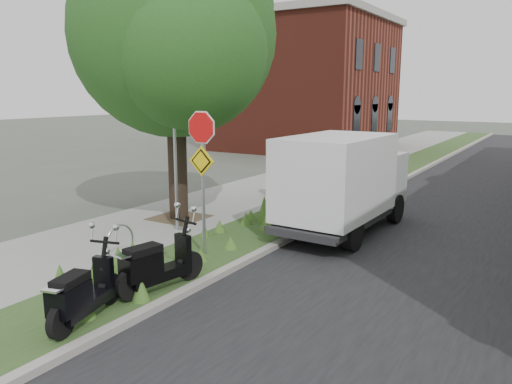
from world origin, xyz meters
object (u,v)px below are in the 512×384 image
at_px(sign_assembly, 202,154).
at_px(scooter_near, 152,269).
at_px(box_truck, 343,179).
at_px(utility_cabinet, 281,182).
at_px(scooter_far, 79,300).

height_order(sign_assembly, scooter_near, sign_assembly).
height_order(scooter_near, box_truck, box_truck).
xyz_separation_m(sign_assembly, scooter_near, (0.53, -2.14, -1.78)).
bearing_deg(utility_cabinet, box_truck, -38.64).
relative_size(sign_assembly, box_truck, 0.67).
distance_m(sign_assembly, scooter_far, 4.10).
bearing_deg(box_truck, scooter_near, -101.51).
distance_m(scooter_far, utility_cabinet, 10.10).
bearing_deg(box_truck, utility_cabinet, 141.36).
bearing_deg(utility_cabinet, scooter_far, -78.30).
relative_size(scooter_near, box_truck, 0.38).
bearing_deg(scooter_far, sign_assembly, 97.39).
distance_m(scooter_far, box_truck, 7.43).
relative_size(scooter_far, box_truck, 0.36).
bearing_deg(scooter_near, utility_cabinet, 104.07).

